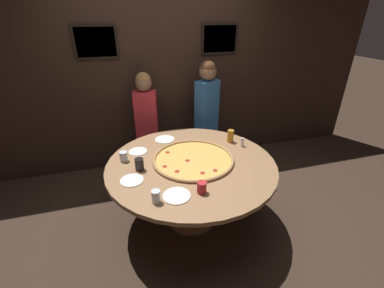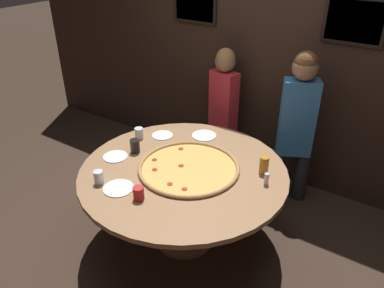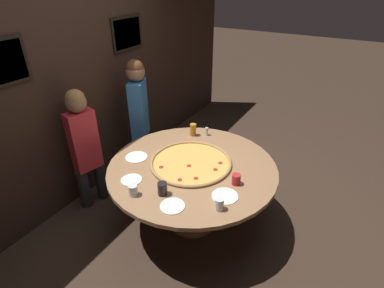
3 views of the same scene
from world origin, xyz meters
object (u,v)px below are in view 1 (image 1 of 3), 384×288
drink_cup_beside_pizza (139,165)px  drink_cup_far_left (202,187)px  white_plate_left_side (132,180)px  diner_far_right (146,118)px  giant_pizza (193,159)px  condiment_shaker (242,142)px  drink_cup_near_right (124,156)px  white_plate_far_back (165,139)px  diner_side_right (207,110)px  dining_table (191,172)px  white_plate_near_front (138,151)px  drink_cup_near_left (231,136)px  drink_cup_by_shaker (156,197)px  white_plate_right_side (177,196)px

drink_cup_beside_pizza → drink_cup_far_left: drink_cup_beside_pizza is taller
white_plate_left_side → diner_far_right: diner_far_right is taller
giant_pizza → drink_cup_far_left: size_ratio=8.16×
drink_cup_far_left → condiment_shaker: size_ratio=1.04×
drink_cup_beside_pizza → drink_cup_near_right: 0.25m
drink_cup_beside_pizza → white_plate_far_back: 0.68m
condiment_shaker → diner_side_right: (-0.10, 0.92, 0.08)m
giant_pizza → condiment_shaker: 0.63m
white_plate_left_side → diner_side_right: 1.69m
dining_table → diner_far_right: 1.23m
condiment_shaker → diner_side_right: bearing=96.3°
white_plate_near_front → drink_cup_near_left: bearing=-2.8°
drink_cup_near_right → condiment_shaker: 1.28m
drink_cup_by_shaker → white_plate_right_side: drink_cup_by_shaker is taller
drink_cup_by_shaker → condiment_shaker: (1.07, 0.68, -0.00)m
dining_table → drink_cup_far_left: 0.52m
diner_far_right → condiment_shaker: bearing=146.9°
drink_cup_beside_pizza → drink_cup_far_left: bearing=-46.8°
drink_cup_by_shaker → condiment_shaker: drink_cup_by_shaker is taller
white_plate_far_back → drink_cup_near_left: bearing=-20.2°
giant_pizza → white_plate_left_side: giant_pizza is taller
drink_cup_beside_pizza → drink_cup_near_left: bearing=16.6°
drink_cup_by_shaker → drink_cup_near_left: size_ratio=0.74×
dining_table → white_plate_near_front: size_ratio=8.60×
dining_table → white_plate_far_back: bearing=105.5°
diner_side_right → drink_cup_beside_pizza: bearing=20.4°
giant_pizza → white_plate_far_back: giant_pizza is taller
white_plate_right_side → drink_cup_beside_pizza: bearing=117.5°
drink_cup_far_left → diner_side_right: bearing=69.7°
drink_cup_by_shaker → drink_cup_near_right: size_ratio=1.06×
drink_cup_far_left → white_plate_near_front: 0.96m
condiment_shaker → diner_far_right: size_ratio=0.07×
drink_cup_beside_pizza → white_plate_far_back: drink_cup_beside_pizza is taller
white_plate_near_front → dining_table: bearing=-36.7°
drink_cup_near_right → diner_side_right: bearing=36.9°
diner_side_right → white_plate_right_side: bearing=37.1°
drink_cup_by_shaker → drink_cup_near_right: bearing=106.5°
white_plate_left_side → condiment_shaker: (1.23, 0.34, 0.05)m
dining_table → white_plate_near_front: (-0.49, 0.36, 0.12)m
drink_cup_beside_pizza → drink_cup_by_shaker: size_ratio=1.11×
giant_pizza → condiment_shaker: condiment_shaker is taller
white_plate_right_side → drink_cup_by_shaker: bearing=-170.8°
white_plate_near_front → white_plate_right_side: bearing=-74.7°
condiment_shaker → white_plate_far_back: bearing=153.5°
drink_cup_near_right → white_plate_far_back: (0.48, 0.37, -0.05)m
white_plate_near_front → condiment_shaker: (1.13, -0.19, 0.05)m
giant_pizza → diner_side_right: 1.18m
drink_cup_far_left → white_plate_left_side: drink_cup_far_left is taller
drink_cup_by_shaker → white_plate_left_side: drink_cup_by_shaker is taller
drink_cup_near_right → white_plate_far_back: size_ratio=0.44×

